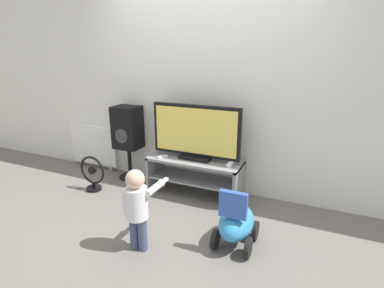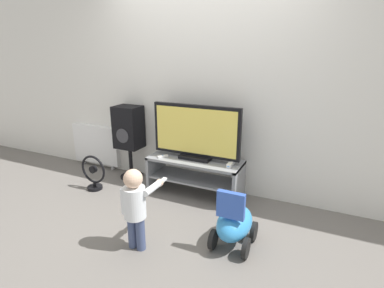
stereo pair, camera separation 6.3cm
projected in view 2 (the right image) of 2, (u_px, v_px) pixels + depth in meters
ground_plane at (187, 202)px, 3.45m from camera, size 16.00×16.00×0.00m
wall_back at (206, 83)px, 3.50m from camera, size 10.00×0.06×2.60m
tv_stand at (195, 171)px, 3.54m from camera, size 1.11×0.42×0.45m
television at (196, 133)px, 3.42m from camera, size 1.06×0.20×0.64m
game_console at (231, 164)px, 3.28m from camera, size 0.05×0.16×0.04m
remote_primary at (163, 156)px, 3.56m from camera, size 0.10×0.13×0.03m
child at (135, 203)px, 2.52m from camera, size 0.28×0.43×0.74m
speaker_tower at (129, 130)px, 3.93m from camera, size 0.34×0.31×0.98m
floor_fan at (94, 174)px, 3.71m from camera, size 0.36×0.18×0.45m
ride_on_toy at (234, 223)px, 2.62m from camera, size 0.33×0.49×0.57m
radiator at (96, 144)px, 4.41m from camera, size 0.80×0.08×0.63m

